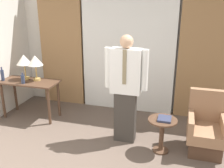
{
  "coord_description": "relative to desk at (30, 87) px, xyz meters",
  "views": [
    {
      "loc": [
        1.05,
        -1.77,
        2.18
      ],
      "look_at": [
        0.07,
        1.58,
        0.99
      ],
      "focal_mm": 40.0,
      "sensor_mm": 36.0,
      "label": 1
    }
  ],
  "objects": [
    {
      "name": "book",
      "position": [
        2.56,
        -0.5,
        -0.06
      ],
      "size": [
        0.19,
        0.21,
        0.03
      ],
      "color": "#2D334C",
      "rests_on": "side_table"
    },
    {
      "name": "curtain_sheer_center",
      "position": [
        1.68,
        0.87,
        0.69
      ],
      "size": [
        1.83,
        0.06,
        2.58
      ],
      "color": "white",
      "rests_on": "ground_plane"
    },
    {
      "name": "table_lamp_right",
      "position": [
        0.12,
        0.08,
        0.49
      ],
      "size": [
        0.28,
        0.28,
        0.48
      ],
      "color": "tan",
      "rests_on": "desk"
    },
    {
      "name": "person",
      "position": [
        1.93,
        -0.32,
        0.32
      ],
      "size": [
        0.66,
        0.22,
        1.7
      ],
      "color": "#38332D",
      "rests_on": "ground_plane"
    },
    {
      "name": "armchair",
      "position": [
        3.16,
        -0.28,
        -0.28
      ],
      "size": [
        0.54,
        0.61,
        0.9
      ],
      "color": "#4C3323",
      "rests_on": "ground_plane"
    },
    {
      "name": "curtain_drape_right",
      "position": [
        3.11,
        0.87,
        0.69
      ],
      "size": [
        0.93,
        0.06,
        2.58
      ],
      "color": "#997047",
      "rests_on": "ground_plane"
    },
    {
      "name": "wall_back",
      "position": [
        1.68,
        1.0,
        0.75
      ],
      "size": [
        10.0,
        0.06,
        2.7
      ],
      "color": "silver",
      "rests_on": "ground_plane"
    },
    {
      "name": "desk",
      "position": [
        0.0,
        0.0,
        0.0
      ],
      "size": [
        1.1,
        0.49,
        0.73
      ],
      "color": "#4C3323",
      "rests_on": "ground_plane"
    },
    {
      "name": "bottle_by_lamp",
      "position": [
        -0.49,
        -0.11,
        0.23
      ],
      "size": [
        0.06,
        0.06,
        0.26
      ],
      "color": "#2D3851",
      "rests_on": "desk"
    },
    {
      "name": "side_table",
      "position": [
        2.53,
        -0.49,
        -0.24
      ],
      "size": [
        0.43,
        0.43,
        0.53
      ],
      "color": "#4C3323",
      "rests_on": "ground_plane"
    },
    {
      "name": "bottle_near_edge",
      "position": [
        -0.02,
        -0.15,
        0.21
      ],
      "size": [
        0.07,
        0.07,
        0.2
      ],
      "color": "#2D3851",
      "rests_on": "desk"
    },
    {
      "name": "table_lamp_left",
      "position": [
        -0.12,
        0.08,
        0.49
      ],
      "size": [
        0.28,
        0.28,
        0.48
      ],
      "color": "tan",
      "rests_on": "desk"
    },
    {
      "name": "curtain_drape_left",
      "position": [
        0.26,
        0.87,
        0.69
      ],
      "size": [
        0.93,
        0.06,
        2.58
      ],
      "color": "#997047",
      "rests_on": "ground_plane"
    }
  ]
}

